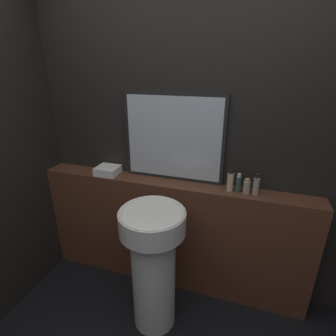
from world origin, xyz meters
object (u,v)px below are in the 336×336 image
(conditioner_bottle, at_px, (238,183))
(body_wash_bottle, at_px, (256,185))
(shampoo_bottle, at_px, (230,181))
(lotion_bottle, at_px, (247,186))
(mirror, at_px, (173,138))
(towel_stack, at_px, (108,170))
(pedestal_sink, at_px, (153,262))

(conditioner_bottle, xyz_separation_m, body_wash_bottle, (0.12, 0.00, 0.01))
(shampoo_bottle, distance_m, lotion_bottle, 0.12)
(mirror, distance_m, towel_stack, 0.64)
(shampoo_bottle, distance_m, body_wash_bottle, 0.18)
(towel_stack, xyz_separation_m, conditioner_bottle, (1.07, 0.00, 0.03))
(lotion_bottle, bearing_deg, conditioner_bottle, 180.00)
(pedestal_sink, relative_size, mirror, 1.23)
(pedestal_sink, xyz_separation_m, conditioner_bottle, (0.50, 0.43, 0.49))
(shampoo_bottle, xyz_separation_m, conditioner_bottle, (0.06, 0.00, -0.01))
(body_wash_bottle, bearing_deg, towel_stack, 180.00)
(pedestal_sink, relative_size, towel_stack, 5.21)
(shampoo_bottle, xyz_separation_m, lotion_bottle, (0.12, -0.00, -0.03))
(towel_stack, height_order, conditioner_bottle, conditioner_bottle)
(towel_stack, bearing_deg, body_wash_bottle, 0.00)
(pedestal_sink, relative_size, lotion_bottle, 8.80)
(pedestal_sink, height_order, mirror, mirror)
(towel_stack, distance_m, conditioner_bottle, 1.07)
(pedestal_sink, distance_m, towel_stack, 0.84)
(mirror, distance_m, conditioner_bottle, 0.59)
(shampoo_bottle, bearing_deg, lotion_bottle, -0.00)
(shampoo_bottle, distance_m, conditioner_bottle, 0.06)
(pedestal_sink, height_order, conditioner_bottle, conditioner_bottle)
(towel_stack, xyz_separation_m, body_wash_bottle, (1.19, 0.00, 0.04))
(mirror, distance_m, shampoo_bottle, 0.53)
(pedestal_sink, relative_size, shampoo_bottle, 5.82)
(pedestal_sink, distance_m, conditioner_bottle, 0.82)
(body_wash_bottle, bearing_deg, pedestal_sink, -145.50)
(mirror, height_order, conditioner_bottle, mirror)
(pedestal_sink, height_order, towel_stack, towel_stack)
(pedestal_sink, bearing_deg, lotion_bottle, 37.38)
(mirror, xyz_separation_m, body_wash_bottle, (0.64, -0.08, -0.27))
(pedestal_sink, xyz_separation_m, body_wash_bottle, (0.62, 0.43, 0.49))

